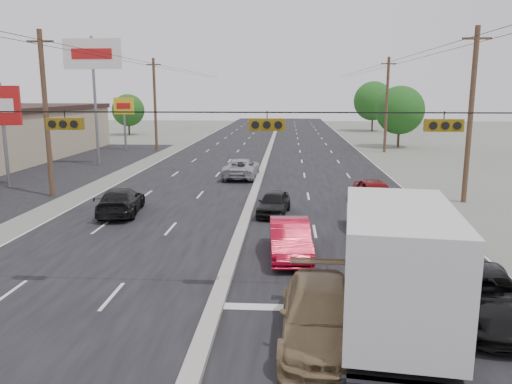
% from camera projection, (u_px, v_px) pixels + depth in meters
% --- Properties ---
extents(ground, '(200.00, 200.00, 0.00)m').
position_uv_depth(ground, '(218.00, 300.00, 15.58)').
color(ground, '#606356').
rests_on(ground, ground).
extents(road_surface, '(20.00, 160.00, 0.02)m').
position_uv_depth(road_surface, '(264.00, 164.00, 44.93)').
color(road_surface, black).
rests_on(road_surface, ground).
extents(center_median, '(0.50, 160.00, 0.20)m').
position_uv_depth(center_median, '(264.00, 163.00, 44.91)').
color(center_median, gray).
rests_on(center_median, ground).
extents(parking_lot, '(10.00, 42.00, 0.02)m').
position_uv_depth(parking_lot, '(56.00, 171.00, 41.12)').
color(parking_lot, black).
rests_on(parking_lot, ground).
extents(utility_pole_left_b, '(1.60, 0.30, 10.00)m').
position_uv_depth(utility_pole_left_b, '(46.00, 114.00, 30.05)').
color(utility_pole_left_b, '#422D1E').
rests_on(utility_pole_left_b, ground).
extents(utility_pole_left_c, '(1.60, 0.30, 10.00)m').
position_uv_depth(utility_pole_left_c, '(155.00, 104.00, 54.51)').
color(utility_pole_left_c, '#422D1E').
rests_on(utility_pole_left_c, ground).
extents(utility_pole_right_b, '(1.60, 0.30, 10.00)m').
position_uv_depth(utility_pole_right_b, '(471.00, 115.00, 28.46)').
color(utility_pole_right_b, '#422D1E').
rests_on(utility_pole_right_b, ground).
extents(utility_pole_right_c, '(1.60, 0.30, 10.00)m').
position_uv_depth(utility_pole_right_c, '(387.00, 104.00, 52.92)').
color(utility_pole_right_c, '#422D1E').
rests_on(utility_pole_right_c, ground).
extents(traffic_signals, '(25.00, 0.30, 0.54)m').
position_uv_depth(traffic_signals, '(264.00, 123.00, 14.41)').
color(traffic_signals, black).
rests_on(traffic_signals, ground).
extents(pole_sign_mid, '(2.60, 0.25, 7.00)m').
position_uv_depth(pole_sign_mid, '(2.00, 111.00, 33.27)').
color(pole_sign_mid, slate).
rests_on(pole_sign_mid, ground).
extents(pole_sign_billboard, '(5.00, 0.25, 11.00)m').
position_uv_depth(pole_sign_billboard, '(93.00, 62.00, 42.15)').
color(pole_sign_billboard, slate).
rests_on(pole_sign_billboard, ground).
extents(pole_sign_far, '(2.20, 0.25, 6.00)m').
position_uv_depth(pole_sign_far, '(124.00, 110.00, 54.87)').
color(pole_sign_far, slate).
rests_on(pole_sign_far, ground).
extents(tree_left_far, '(4.80, 4.80, 6.12)m').
position_uv_depth(tree_left_far, '(128.00, 110.00, 74.95)').
color(tree_left_far, '#382619').
rests_on(tree_left_far, ground).
extents(tree_right_mid, '(5.60, 5.60, 7.14)m').
position_uv_depth(tree_right_mid, '(400.00, 110.00, 57.80)').
color(tree_right_mid, '#382619').
rests_on(tree_right_mid, ground).
extents(tree_right_far, '(6.40, 6.40, 8.16)m').
position_uv_depth(tree_right_far, '(373.00, 101.00, 82.08)').
color(tree_right_far, '#382619').
rests_on(tree_right_far, ground).
extents(box_truck, '(3.32, 7.40, 3.63)m').
position_uv_depth(box_truck, '(395.00, 269.00, 12.97)').
color(box_truck, black).
rests_on(box_truck, ground).
extents(tan_sedan, '(2.25, 5.11, 1.46)m').
position_uv_depth(tan_sedan, '(320.00, 316.00, 12.82)').
color(tan_sedan, olive).
rests_on(tan_sedan, ground).
extents(red_sedan, '(1.79, 4.47, 1.45)m').
position_uv_depth(red_sedan, '(290.00, 239.00, 19.50)').
color(red_sedan, '#A10920').
rests_on(red_sedan, ground).
extents(black_suv, '(2.62, 5.11, 1.38)m').
position_uv_depth(black_suv, '(484.00, 296.00, 14.12)').
color(black_suv, black).
rests_on(black_suv, ground).
extents(queue_car_a, '(1.93, 3.83, 1.25)m').
position_uv_depth(queue_car_a, '(274.00, 203.00, 26.27)').
color(queue_car_a, black).
rests_on(queue_car_a, ground).
extents(queue_car_b, '(1.70, 4.04, 1.30)m').
position_uv_depth(queue_car_b, '(369.00, 219.00, 22.86)').
color(queue_car_b, silver).
rests_on(queue_car_b, ground).
extents(queue_car_d, '(2.52, 5.54, 1.57)m').
position_uv_depth(queue_car_d, '(421.00, 236.00, 19.70)').
color(queue_car_d, '#0F1E4D').
rests_on(queue_car_d, ground).
extents(queue_car_e, '(2.37, 4.77, 1.56)m').
position_uv_depth(queue_car_e, '(375.00, 194.00, 27.83)').
color(queue_car_e, maroon).
rests_on(queue_car_e, ground).
extents(oncoming_near, '(2.56, 5.02, 1.40)m').
position_uv_depth(oncoming_near, '(121.00, 201.00, 26.41)').
color(oncoming_near, black).
rests_on(oncoming_near, ground).
extents(oncoming_far, '(2.58, 5.32, 1.46)m').
position_uv_depth(oncoming_far, '(241.00, 168.00, 37.57)').
color(oncoming_far, '#9B9EA2').
rests_on(oncoming_far, ground).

